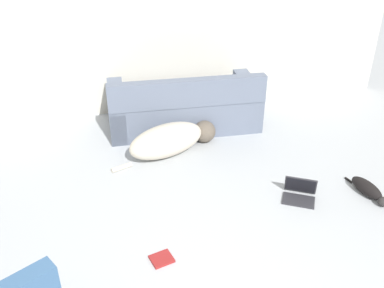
# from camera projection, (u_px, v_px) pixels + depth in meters

# --- Properties ---
(wall_back) EXTENTS (7.24, 0.06, 2.79)m
(wall_back) POSITION_uv_depth(u_px,v_px,m) (141.00, 12.00, 5.59)
(wall_back) COLOR beige
(wall_back) RESTS_ON ground_plane
(couch) EXTENTS (2.00, 0.93, 0.80)m
(couch) POSITION_uv_depth(u_px,v_px,m) (184.00, 108.00, 5.68)
(couch) COLOR slate
(couch) RESTS_ON ground_plane
(dog) EXTENTS (1.39, 0.77, 0.38)m
(dog) POSITION_uv_depth(u_px,v_px,m) (171.00, 139.00, 5.12)
(dog) COLOR beige
(dog) RESTS_ON ground_plane
(cat) EXTENTS (0.22, 0.58, 0.15)m
(cat) POSITION_uv_depth(u_px,v_px,m) (368.00, 189.00, 4.44)
(cat) COLOR black
(cat) RESTS_ON ground_plane
(laptop_open) EXTENTS (0.41, 0.39, 0.21)m
(laptop_open) POSITION_uv_depth(u_px,v_px,m) (300.00, 191.00, 4.40)
(laptop_open) COLOR #2D2D33
(laptop_open) RESTS_ON ground_plane
(book_red) EXTENTS (0.22, 0.20, 0.02)m
(book_red) POSITION_uv_depth(u_px,v_px,m) (162.00, 259.00, 3.66)
(book_red) COLOR maroon
(book_red) RESTS_ON ground_plane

